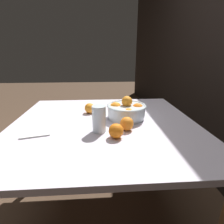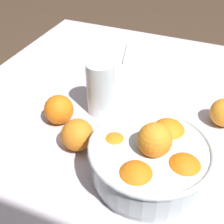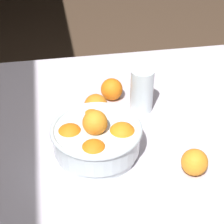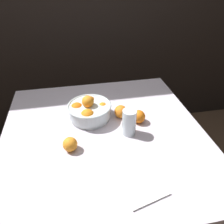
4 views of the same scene
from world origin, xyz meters
name	(u,v)px [view 2 (image 2 of 4)]	position (x,y,z in m)	size (l,w,h in m)	color
dining_table	(141,149)	(0.00, 0.00, 0.65)	(1.09, 1.13, 0.72)	silver
fruit_bowl	(151,159)	(-0.06, 0.15, 0.78)	(0.25, 0.25, 0.15)	silver
juice_glass	(101,90)	(0.13, -0.03, 0.79)	(0.07, 0.07, 0.15)	#F4A314
orange_loose_near_bowl	(59,110)	(0.21, 0.05, 0.76)	(0.08, 0.08, 0.08)	orange
orange_loose_front	(224,113)	(-0.18, -0.10, 0.76)	(0.07, 0.07, 0.07)	orange
orange_loose_aside	(77,135)	(0.12, 0.12, 0.76)	(0.08, 0.08, 0.08)	orange
napkin	(150,55)	(0.10, -0.38, 0.73)	(0.17, 0.15, 0.01)	white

